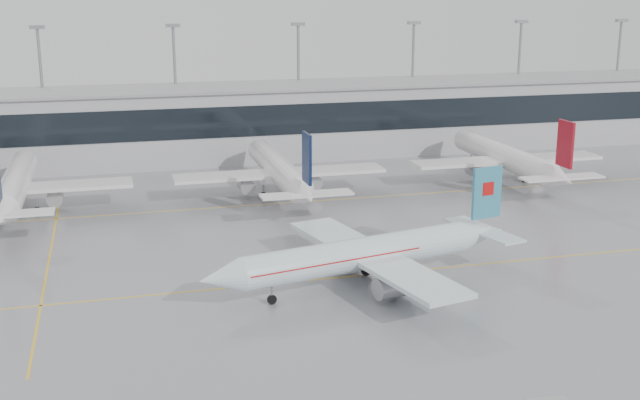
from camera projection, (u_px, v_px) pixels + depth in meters
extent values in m
plane|color=gray|center=(351.00, 276.00, 81.59)|extent=(320.00, 320.00, 0.00)
cube|color=gold|center=(351.00, 276.00, 81.58)|extent=(120.00, 0.25, 0.01)
cube|color=gold|center=(286.00, 203.00, 109.60)|extent=(120.00, 0.25, 0.01)
cube|color=gold|center=(50.00, 255.00, 88.07)|extent=(0.25, 60.00, 0.01)
cube|color=#A4A3A7|center=(245.00, 123.00, 137.95)|extent=(180.00, 15.00, 12.00)
cube|color=black|center=(253.00, 121.00, 130.52)|extent=(180.00, 0.20, 5.00)
cube|color=gray|center=(244.00, 87.00, 136.37)|extent=(182.00, 16.00, 0.40)
cylinder|color=gray|center=(43.00, 96.00, 134.01)|extent=(0.50, 0.50, 22.00)
cube|color=gray|center=(37.00, 27.00, 131.12)|extent=(2.40, 1.00, 0.60)
cylinder|color=gray|center=(176.00, 92.00, 139.52)|extent=(0.50, 0.50, 22.00)
cube|color=gray|center=(173.00, 26.00, 136.64)|extent=(2.40, 1.00, 0.60)
cylinder|color=gray|center=(299.00, 88.00, 145.04)|extent=(0.50, 0.50, 22.00)
cube|color=gray|center=(298.00, 24.00, 142.15)|extent=(2.40, 1.00, 0.60)
cylinder|color=gray|center=(412.00, 84.00, 150.55)|extent=(0.50, 0.50, 22.00)
cube|color=gray|center=(414.00, 23.00, 147.67)|extent=(2.40, 1.00, 0.60)
cylinder|color=gray|center=(518.00, 81.00, 156.07)|extent=(0.50, 0.50, 22.00)
cube|color=gray|center=(522.00, 22.00, 153.18)|extent=(2.40, 1.00, 0.60)
cylinder|color=gray|center=(616.00, 78.00, 161.58)|extent=(0.50, 0.50, 22.00)
cube|color=gray|center=(622.00, 20.00, 158.70)|extent=(2.40, 1.00, 0.60)
cylinder|color=silver|center=(359.00, 254.00, 77.73)|extent=(24.66, 8.56, 3.22)
cone|color=silver|center=(220.00, 278.00, 71.30)|extent=(4.61, 4.02, 3.22)
cone|color=silver|center=(482.00, 233.00, 84.53)|extent=(6.17, 4.38, 3.22)
cube|color=silver|center=(372.00, 256.00, 78.51)|extent=(10.74, 27.05, 0.45)
cube|color=silver|center=(483.00, 230.00, 84.54)|extent=(4.99, 10.60, 0.25)
cube|color=teal|center=(487.00, 193.00, 83.60)|extent=(3.59, 1.14, 5.49)
cylinder|color=#99989D|center=(394.00, 287.00, 74.56)|extent=(3.97, 2.84, 2.10)
cylinder|color=#99989D|center=(343.00, 257.00, 82.78)|extent=(3.97, 2.84, 2.10)
cylinder|color=gray|center=(272.00, 293.00, 74.14)|extent=(0.20, 0.20, 1.35)
cylinder|color=black|center=(272.00, 300.00, 74.31)|extent=(0.94, 0.49, 0.90)
cylinder|color=gray|center=(394.00, 280.00, 77.19)|extent=(0.24, 0.24, 1.35)
cylinder|color=black|center=(394.00, 286.00, 77.37)|extent=(1.17, 0.68, 1.10)
cylinder|color=gray|center=(367.00, 264.00, 81.64)|extent=(0.24, 0.24, 1.35)
cylinder|color=black|center=(366.00, 270.00, 81.82)|extent=(1.17, 0.68, 1.10)
cube|color=#B70F0F|center=(487.00, 188.00, 83.48)|extent=(1.46, 0.75, 1.40)
cube|color=#B70F0F|center=(331.00, 257.00, 76.33)|extent=(18.27, 7.14, 0.12)
cylinder|color=white|center=(16.00, 183.00, 104.53)|extent=(3.59, 27.36, 3.59)
cone|color=white|center=(26.00, 159.00, 119.17)|extent=(3.59, 4.00, 3.59)
cone|color=white|center=(1.00, 217.00, 89.14)|extent=(3.59, 5.60, 3.59)
cube|color=white|center=(15.00, 189.00, 103.23)|extent=(29.64, 5.00, 0.45)
cube|color=white|center=(1.00, 215.00, 88.87)|extent=(11.40, 2.80, 0.25)
cylinder|color=#99989D|center=(55.00, 197.00, 105.28)|extent=(2.10, 3.60, 2.10)
cylinder|color=gray|center=(24.00, 184.00, 115.16)|extent=(0.20, 0.20, 1.56)
cylinder|color=black|center=(25.00, 189.00, 115.35)|extent=(0.30, 0.90, 0.90)
cylinder|color=gray|center=(37.00, 205.00, 103.47)|extent=(0.24, 0.24, 1.56)
cylinder|color=black|center=(38.00, 211.00, 103.67)|extent=(0.45, 1.10, 1.10)
cylinder|color=white|center=(278.00, 168.00, 113.30)|extent=(3.59, 27.36, 3.59)
cone|color=white|center=(257.00, 148.00, 127.94)|extent=(3.59, 4.00, 3.59)
cone|color=white|center=(306.00, 196.00, 97.91)|extent=(3.59, 5.60, 3.59)
cube|color=white|center=(280.00, 173.00, 112.00)|extent=(29.64, 5.00, 0.45)
cube|color=white|center=(307.00, 194.00, 97.65)|extent=(11.40, 2.80, 0.25)
cube|color=#0A1636|center=(307.00, 158.00, 96.30)|extent=(0.35, 3.60, 6.12)
cylinder|color=#99989D|center=(246.00, 185.00, 111.65)|extent=(2.10, 3.60, 2.10)
cylinder|color=#99989D|center=(313.00, 181.00, 114.05)|extent=(2.10, 3.60, 2.10)
cylinder|color=gray|center=(264.00, 170.00, 123.93)|extent=(0.20, 0.20, 1.56)
cylinder|color=black|center=(264.00, 175.00, 124.13)|extent=(0.30, 0.90, 0.90)
cylinder|color=gray|center=(264.00, 190.00, 110.94)|extent=(0.24, 0.24, 1.56)
cylinder|color=black|center=(264.00, 196.00, 111.14)|extent=(0.45, 1.10, 1.10)
cylinder|color=gray|center=(300.00, 188.00, 112.25)|extent=(0.24, 0.24, 1.56)
cylinder|color=black|center=(300.00, 193.00, 112.45)|extent=(0.45, 1.10, 1.10)
cylinder|color=white|center=(502.00, 155.00, 122.07)|extent=(3.59, 27.36, 3.59)
cone|color=white|center=(459.00, 137.00, 136.72)|extent=(3.59, 4.00, 3.59)
cone|color=white|center=(561.00, 179.00, 106.68)|extent=(3.59, 5.60, 3.59)
cube|color=white|center=(507.00, 160.00, 120.78)|extent=(29.64, 5.00, 0.45)
cube|color=white|center=(562.00, 177.00, 106.42)|extent=(11.40, 2.80, 0.25)
cube|color=maroon|center=(565.00, 144.00, 105.07)|extent=(0.35, 3.60, 6.12)
cylinder|color=#99989D|center=(476.00, 171.00, 120.42)|extent=(2.10, 3.60, 2.10)
cylinder|color=#99989D|center=(533.00, 167.00, 122.83)|extent=(2.10, 3.60, 2.10)
cylinder|color=gray|center=(471.00, 158.00, 132.70)|extent=(0.20, 0.20, 1.56)
cylinder|color=black|center=(471.00, 163.00, 132.90)|extent=(0.30, 0.90, 0.90)
cylinder|color=gray|center=(494.00, 176.00, 119.72)|extent=(0.24, 0.24, 1.56)
cylinder|color=black|center=(493.00, 181.00, 119.92)|extent=(0.45, 1.10, 1.10)
cylinder|color=gray|center=(525.00, 174.00, 121.02)|extent=(0.24, 0.24, 1.56)
cylinder|color=black|center=(525.00, 179.00, 121.22)|extent=(0.45, 1.10, 1.10)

